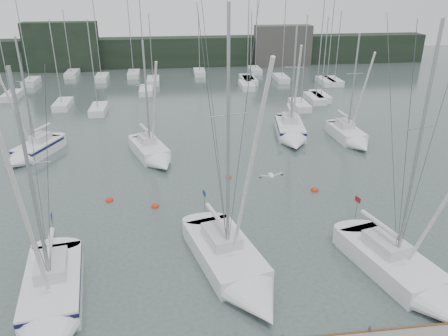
{
  "coord_description": "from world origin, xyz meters",
  "views": [
    {
      "loc": [
        -2.33,
        -18.04,
        15.03
      ],
      "look_at": [
        0.56,
        5.0,
        4.75
      ],
      "focal_mm": 35.0,
      "sensor_mm": 36.0,
      "label": 1
    }
  ],
  "objects_px": {
    "sailboat_near_left": "(51,307)",
    "sailboat_mid_a": "(30,153)",
    "sailboat_mid_b": "(154,155)",
    "sailboat_mid_e": "(352,138)",
    "buoy_a": "(155,207)",
    "buoy_c": "(110,201)",
    "buoy_b": "(228,177)",
    "buoy_d": "(315,191)",
    "sailboat_near_center": "(239,274)",
    "sailboat_near_right": "(415,282)",
    "sailboat_mid_d": "(291,133)"
  },
  "relations": [
    {
      "from": "sailboat_mid_a",
      "to": "sailboat_mid_e",
      "type": "xyz_separation_m",
      "value": [
        29.97,
        0.2,
        -0.03
      ]
    },
    {
      "from": "sailboat_mid_b",
      "to": "sailboat_mid_e",
      "type": "distance_m",
      "value": 19.12
    },
    {
      "from": "sailboat_near_center",
      "to": "sailboat_mid_d",
      "type": "xyz_separation_m",
      "value": [
        8.68,
        21.37,
        0.07
      ]
    },
    {
      "from": "sailboat_near_right",
      "to": "sailboat_mid_a",
      "type": "height_order",
      "value": "sailboat_near_right"
    },
    {
      "from": "sailboat_near_left",
      "to": "buoy_b",
      "type": "height_order",
      "value": "sailboat_near_left"
    },
    {
      "from": "sailboat_near_center",
      "to": "buoy_b",
      "type": "relative_size",
      "value": 30.86
    },
    {
      "from": "sailboat_mid_d",
      "to": "buoy_a",
      "type": "height_order",
      "value": "sailboat_mid_d"
    },
    {
      "from": "buoy_c",
      "to": "sailboat_near_left",
      "type": "bearing_deg",
      "value": -96.79
    },
    {
      "from": "buoy_c",
      "to": "buoy_a",
      "type": "bearing_deg",
      "value": -21.18
    },
    {
      "from": "sailboat_mid_e",
      "to": "buoy_a",
      "type": "bearing_deg",
      "value": -154.09
    },
    {
      "from": "sailboat_near_left",
      "to": "buoy_b",
      "type": "relative_size",
      "value": 26.01
    },
    {
      "from": "sailboat_mid_a",
      "to": "sailboat_mid_b",
      "type": "relative_size",
      "value": 1.02
    },
    {
      "from": "sailboat_mid_e",
      "to": "buoy_a",
      "type": "height_order",
      "value": "sailboat_mid_e"
    },
    {
      "from": "sailboat_near_center",
      "to": "buoy_c",
      "type": "bearing_deg",
      "value": 112.88
    },
    {
      "from": "sailboat_near_right",
      "to": "buoy_d",
      "type": "relative_size",
      "value": 23.91
    },
    {
      "from": "buoy_c",
      "to": "sailboat_mid_e",
      "type": "bearing_deg",
      "value": 22.76
    },
    {
      "from": "sailboat_near_right",
      "to": "sailboat_mid_a",
      "type": "distance_m",
      "value": 32.48
    },
    {
      "from": "sailboat_near_left",
      "to": "sailboat_mid_b",
      "type": "relative_size",
      "value": 1.16
    },
    {
      "from": "sailboat_mid_d",
      "to": "buoy_d",
      "type": "height_order",
      "value": "sailboat_mid_d"
    },
    {
      "from": "sailboat_near_center",
      "to": "buoy_b",
      "type": "bearing_deg",
      "value": 69.77
    },
    {
      "from": "sailboat_mid_b",
      "to": "buoy_c",
      "type": "height_order",
      "value": "sailboat_mid_b"
    },
    {
      "from": "buoy_a",
      "to": "buoy_b",
      "type": "relative_size",
      "value": 1.17
    },
    {
      "from": "sailboat_near_left",
      "to": "sailboat_mid_a",
      "type": "height_order",
      "value": "sailboat_near_left"
    },
    {
      "from": "sailboat_near_center",
      "to": "buoy_d",
      "type": "xyz_separation_m",
      "value": [
        7.44,
        9.96,
        -0.52
      ]
    },
    {
      "from": "sailboat_near_center",
      "to": "sailboat_mid_b",
      "type": "bearing_deg",
      "value": 90.53
    },
    {
      "from": "sailboat_near_left",
      "to": "sailboat_mid_a",
      "type": "relative_size",
      "value": 1.13
    },
    {
      "from": "sailboat_near_left",
      "to": "sailboat_mid_d",
      "type": "bearing_deg",
      "value": 43.39
    },
    {
      "from": "sailboat_mid_b",
      "to": "sailboat_near_center",
      "type": "bearing_deg",
      "value": -93.94
    },
    {
      "from": "sailboat_near_left",
      "to": "sailboat_mid_d",
      "type": "distance_m",
      "value": 29.04
    },
    {
      "from": "sailboat_mid_b",
      "to": "buoy_a",
      "type": "xyz_separation_m",
      "value": [
        0.23,
        -8.52,
        -0.53
      ]
    },
    {
      "from": "sailboat_mid_e",
      "to": "buoy_d",
      "type": "distance_m",
      "value": 11.68
    },
    {
      "from": "sailboat_near_center",
      "to": "sailboat_mid_e",
      "type": "relative_size",
      "value": 1.37
    },
    {
      "from": "sailboat_mid_b",
      "to": "buoy_d",
      "type": "xyz_separation_m",
      "value": [
        12.26,
        -7.48,
        -0.53
      ]
    },
    {
      "from": "sailboat_near_right",
      "to": "buoy_c",
      "type": "xyz_separation_m",
      "value": [
        -16.83,
        12.01,
        -0.53
      ]
    },
    {
      "from": "sailboat_near_right",
      "to": "sailboat_mid_a",
      "type": "bearing_deg",
      "value": 124.97
    },
    {
      "from": "sailboat_mid_a",
      "to": "buoy_c",
      "type": "bearing_deg",
      "value": -27.0
    },
    {
      "from": "buoy_c",
      "to": "sailboat_near_center",
      "type": "bearing_deg",
      "value": -52.19
    },
    {
      "from": "sailboat_near_center",
      "to": "buoy_a",
      "type": "distance_m",
      "value": 10.05
    },
    {
      "from": "sailboat_mid_a",
      "to": "buoy_b",
      "type": "bearing_deg",
      "value": 2.15
    },
    {
      "from": "sailboat_near_center",
      "to": "sailboat_near_left",
      "type": "bearing_deg",
      "value": 173.84
    },
    {
      "from": "sailboat_mid_a",
      "to": "buoy_a",
      "type": "xyz_separation_m",
      "value": [
        11.18,
        -10.37,
        -0.56
      ]
    },
    {
      "from": "sailboat_near_right",
      "to": "buoy_d",
      "type": "distance_m",
      "value": 11.87
    },
    {
      "from": "sailboat_near_left",
      "to": "buoy_b",
      "type": "xyz_separation_m",
      "value": [
        10.52,
        14.55,
        -0.56
      ]
    },
    {
      "from": "sailboat_near_center",
      "to": "buoy_b",
      "type": "distance_m",
      "value": 13.18
    },
    {
      "from": "sailboat_near_right",
      "to": "buoy_b",
      "type": "xyz_separation_m",
      "value": [
        -7.7,
        14.92,
        -0.53
      ]
    },
    {
      "from": "buoy_a",
      "to": "buoy_b",
      "type": "bearing_deg",
      "value": 35.82
    },
    {
      "from": "buoy_d",
      "to": "sailboat_near_center",
      "type": "bearing_deg",
      "value": -126.76
    },
    {
      "from": "sailboat_mid_a",
      "to": "buoy_a",
      "type": "bearing_deg",
      "value": -20.72
    },
    {
      "from": "sailboat_near_left",
      "to": "sailboat_mid_d",
      "type": "xyz_separation_m",
      "value": [
        17.98,
        22.8,
        0.03
      ]
    },
    {
      "from": "sailboat_mid_a",
      "to": "sailboat_mid_b",
      "type": "bearing_deg",
      "value": 12.56
    }
  ]
}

